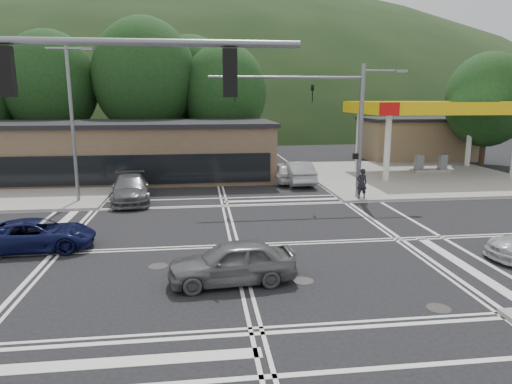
{
  "coord_description": "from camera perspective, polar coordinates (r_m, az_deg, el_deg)",
  "views": [
    {
      "loc": [
        -1.39,
        -18.17,
        6.11
      ],
      "look_at": [
        1.4,
        4.17,
        1.4
      ],
      "focal_mm": 32.0,
      "sensor_mm": 36.0,
      "label": 1
    }
  ],
  "objects": [
    {
      "name": "hill_north",
      "position": [
        108.35,
        -6.45,
        8.51
      ],
      "size": [
        252.0,
        126.0,
        140.0
      ],
      "primitive_type": "ellipsoid",
      "color": "black",
      "rests_on": "ground"
    },
    {
      "name": "sidewalk_nw",
      "position": [
        36.36,
        -28.99,
        0.77
      ],
      "size": [
        16.0,
        16.0,
        0.15
      ],
      "primitive_type": "cube",
      "color": "gray",
      "rests_on": "ground"
    },
    {
      "name": "car_queue_b",
      "position": [
        33.17,
        3.47,
        2.5
      ],
      "size": [
        2.14,
        4.56,
        1.51
      ],
      "primitive_type": "imported",
      "rotation": [
        0.0,
        0.0,
        3.22
      ],
      "color": "silver",
      "rests_on": "ground"
    },
    {
      "name": "convenience_store",
      "position": [
        48.36,
        19.27,
        6.16
      ],
      "size": [
        10.0,
        6.0,
        3.8
      ],
      "primitive_type": "cube",
      "color": "#846B4F",
      "rests_on": "ground"
    },
    {
      "name": "gas_station_canopy",
      "position": [
        38.81,
        21.45,
        9.43
      ],
      "size": [
        12.32,
        8.34,
        5.75
      ],
      "color": "silver",
      "rests_on": "ground"
    },
    {
      "name": "signal_mast_ne",
      "position": [
        27.68,
        10.55,
        9.47
      ],
      "size": [
        11.65,
        0.3,
        8.0
      ],
      "color": "slate",
      "rests_on": "ground"
    },
    {
      "name": "ground",
      "position": [
        19.22,
        -2.63,
        -6.73
      ],
      "size": [
        120.0,
        120.0,
        0.0
      ],
      "primitive_type": "plane",
      "color": "black",
      "rests_on": "ground"
    },
    {
      "name": "streetlight_nw",
      "position": [
        28.09,
        -21.93,
        8.81
      ],
      "size": [
        2.5,
        0.25,
        9.0
      ],
      "color": "slate",
      "rests_on": "ground"
    },
    {
      "name": "car_blue_west",
      "position": [
        20.56,
        -25.76,
        -4.84
      ],
      "size": [
        4.68,
        2.39,
        1.26
      ],
      "primitive_type": "imported",
      "rotation": [
        0.0,
        0.0,
        1.64
      ],
      "color": "#0E133F",
      "rests_on": "ground"
    },
    {
      "name": "pedestrian",
      "position": [
        27.86,
        13.08,
        1.04
      ],
      "size": [
        0.68,
        0.47,
        1.8
      ],
      "primitive_type": "imported",
      "rotation": [
        0.0,
        0.0,
        3.2
      ],
      "color": "black",
      "rests_on": "sidewalk_ne"
    },
    {
      "name": "sidewalk_ne",
      "position": [
        37.49,
        18.92,
        1.91
      ],
      "size": [
        16.0,
        16.0,
        0.15
      ],
      "primitive_type": "cube",
      "color": "gray",
      "rests_on": "ground"
    },
    {
      "name": "car_northbound",
      "position": [
        28.0,
        -15.43,
        0.39
      ],
      "size": [
        2.85,
        5.54,
        1.54
      ],
      "primitive_type": "imported",
      "rotation": [
        0.0,
        0.0,
        0.14
      ],
      "color": "#55575A",
      "rests_on": "ground"
    },
    {
      "name": "car_grey_center",
      "position": [
        15.36,
        -3.02,
        -8.72
      ],
      "size": [
        4.39,
        2.07,
        1.45
      ],
      "primitive_type": "imported",
      "rotation": [
        0.0,
        0.0,
        -1.48
      ],
      "color": "slate",
      "rests_on": "ground"
    },
    {
      "name": "tree_n_e",
      "position": [
        46.19,
        -8.09,
        12.98
      ],
      "size": [
        8.4,
        8.4,
        11.98
      ],
      "color": "#382619",
      "rests_on": "ground"
    },
    {
      "name": "car_queue_a",
      "position": [
        32.78,
        5.11,
        2.46
      ],
      "size": [
        1.89,
        4.98,
        1.62
      ],
      "primitive_type": "imported",
      "rotation": [
        0.0,
        0.0,
        3.18
      ],
      "color": "#9B9DA2",
      "rests_on": "ground"
    },
    {
      "name": "tree_n_b",
      "position": [
        42.46,
        -13.76,
        13.76
      ],
      "size": [
        9.0,
        9.0,
        12.98
      ],
      "color": "#382619",
      "rests_on": "ground"
    },
    {
      "name": "tree_ne",
      "position": [
        45.85,
        26.96,
        10.22
      ],
      "size": [
        7.2,
        7.2,
        9.99
      ],
      "color": "#382619",
      "rests_on": "ground"
    },
    {
      "name": "tree_n_c",
      "position": [
        42.24,
        -3.97,
        12.3
      ],
      "size": [
        7.6,
        7.6,
        10.87
      ],
      "color": "#382619",
      "rests_on": "ground"
    },
    {
      "name": "commercial_row",
      "position": [
        36.02,
        -17.71,
        4.71
      ],
      "size": [
        24.0,
        8.0,
        4.0
      ],
      "primitive_type": "cube",
      "color": "brown",
      "rests_on": "ground"
    },
    {
      "name": "tree_n_a",
      "position": [
        44.03,
        -24.34,
        12.14
      ],
      "size": [
        8.0,
        8.0,
        11.75
      ],
      "color": "#382619",
      "rests_on": "ground"
    }
  ]
}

